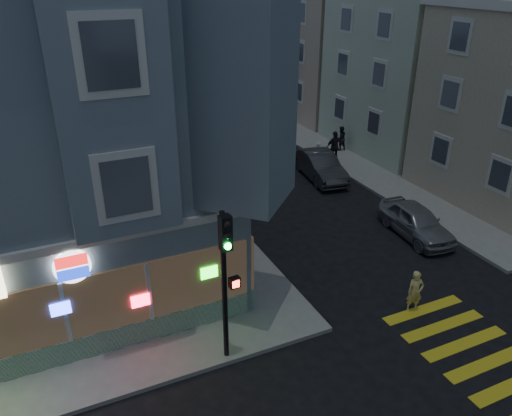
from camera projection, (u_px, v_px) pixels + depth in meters
ground at (278, 406)px, 13.53m from camera, size 120.00×120.00×0.00m
sidewalk_ne at (400, 111)px, 40.97m from camera, size 24.00×42.00×0.15m
row_house_b at (439, 61)px, 31.61m from camera, size 12.00×8.60×10.50m
row_house_c at (355, 53)px, 39.30m from camera, size 12.00×8.60×9.00m
row_house_d at (300, 31)px, 46.33m from camera, size 12.00×8.60×10.50m
utility_pole at (276, 60)px, 35.59m from camera, size 2.20×0.30×9.00m
street_tree_near at (245, 59)px, 40.95m from camera, size 3.00×3.00×5.30m
street_tree_far at (212, 47)px, 47.49m from camera, size 3.00×3.00×5.30m
running_child at (415, 292)px, 16.98m from camera, size 0.65×0.52×1.55m
pedestrian_a at (341, 138)px, 31.74m from camera, size 0.78×0.62×1.55m
pedestrian_b at (335, 147)px, 29.61m from camera, size 1.16×0.56×1.93m
parked_car_a at (416, 221)px, 21.85m from camera, size 2.05×4.26×1.40m
parked_car_b at (320, 166)px, 27.82m from camera, size 2.18×4.71×1.50m
parked_car_c at (265, 141)px, 31.73m from camera, size 2.19×5.22×1.50m
parked_car_d at (206, 102)px, 41.36m from camera, size 2.74×4.92×1.30m
traffic_signal at (226, 265)px, 13.61m from camera, size 0.57×0.54×4.83m
fire_hydrant at (319, 148)px, 31.14m from camera, size 0.45×0.26×0.77m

